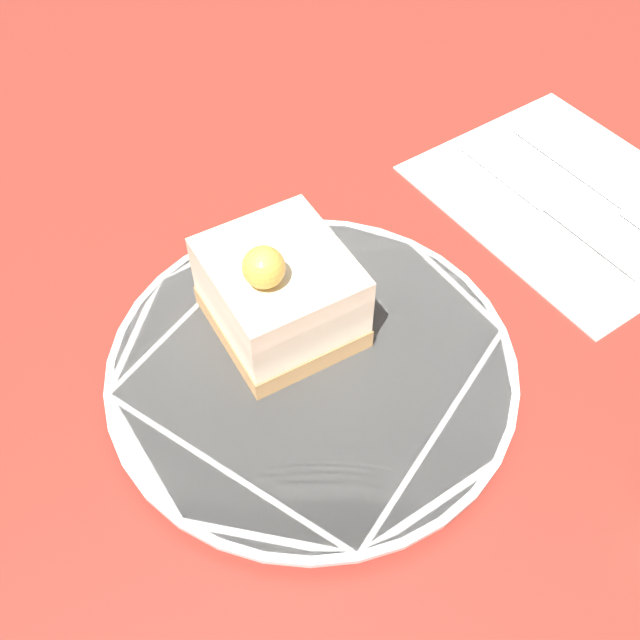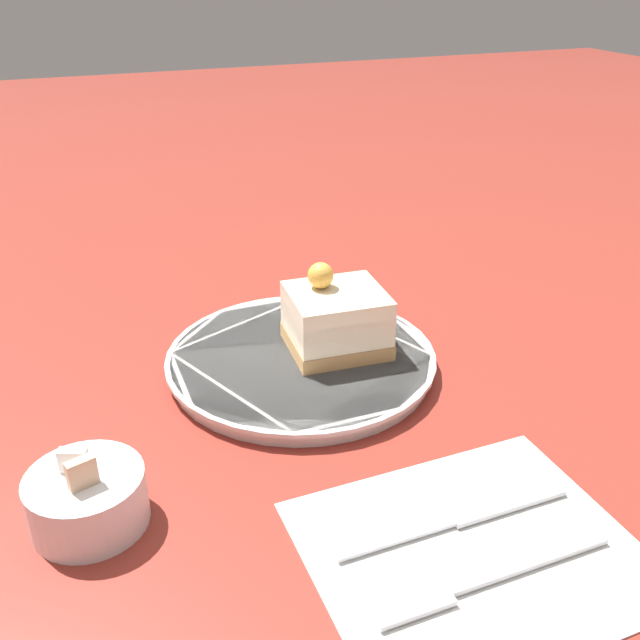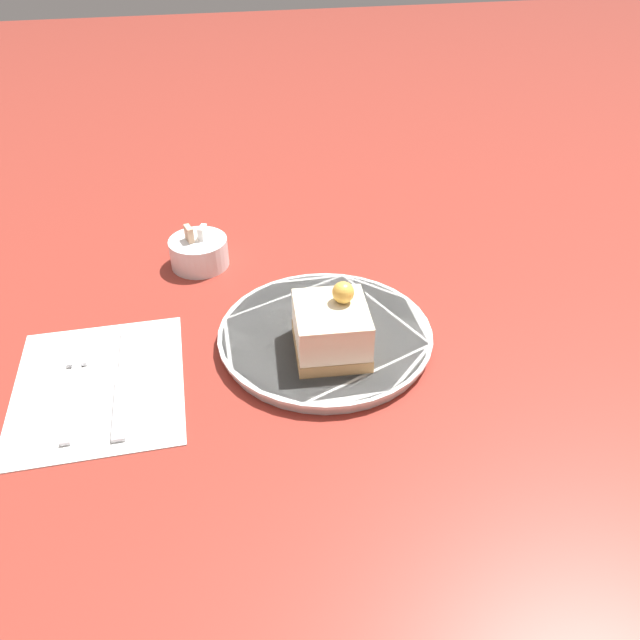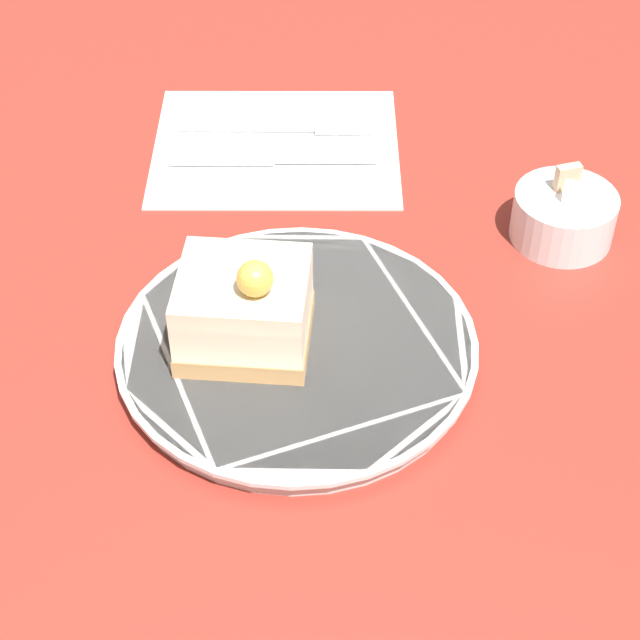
{
  "view_description": "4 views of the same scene",
  "coord_description": "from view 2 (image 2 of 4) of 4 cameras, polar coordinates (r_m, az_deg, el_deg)",
  "views": [
    {
      "loc": [
        0.18,
        0.2,
        0.39
      ],
      "look_at": [
        0.03,
        -0.02,
        0.05
      ],
      "focal_mm": 40.0,
      "sensor_mm": 36.0,
      "label": 1
    },
    {
      "loc": [
        -0.53,
        0.18,
        0.37
      ],
      "look_at": [
        0.02,
        -0.03,
        0.06
      ],
      "focal_mm": 40.0,
      "sensor_mm": 36.0,
      "label": 2
    },
    {
      "loc": [
        -0.08,
        -0.6,
        0.48
      ],
      "look_at": [
        0.03,
        -0.03,
        0.04
      ],
      "focal_mm": 35.0,
      "sensor_mm": 36.0,
      "label": 3
    },
    {
      "loc": [
        0.58,
        0.01,
        0.56
      ],
      "look_at": [
        0.04,
        0.0,
        0.04
      ],
      "focal_mm": 60.0,
      "sensor_mm": 36.0,
      "label": 4
    }
  ],
  "objects": [
    {
      "name": "ground_plane",
      "position": [
        0.67,
        -1.69,
        -5.78
      ],
      "size": [
        4.0,
        4.0,
        0.0
      ],
      "primitive_type": "plane",
      "color": "maroon"
    },
    {
      "name": "sugar_bowl",
      "position": [
        0.54,
        -18.12,
        -13.42
      ],
      "size": [
        0.08,
        0.08,
        0.06
      ],
      "color": "white",
      "rests_on": "ground_plane"
    },
    {
      "name": "knife",
      "position": [
        0.54,
        12.23,
        -14.92
      ],
      "size": [
        0.02,
        0.19,
        0.0
      ],
      "rotation": [
        0.0,
        0.0,
        0.01
      ],
      "color": "silver",
      "rests_on": "napkin"
    },
    {
      "name": "plate",
      "position": [
        0.7,
        -1.53,
        -3.22
      ],
      "size": [
        0.26,
        0.26,
        0.02
      ],
      "color": "silver",
      "rests_on": "ground_plane"
    },
    {
      "name": "fork",
      "position": [
        0.5,
        12.21,
        -19.76
      ],
      "size": [
        0.02,
        0.18,
        0.0
      ],
      "rotation": [
        0.0,
        0.0,
        0.01
      ],
      "color": "silver",
      "rests_on": "napkin"
    },
    {
      "name": "napkin",
      "position": [
        0.52,
        12.11,
        -17.53
      ],
      "size": [
        0.19,
        0.22,
        0.0
      ],
      "rotation": [
        0.0,
        0.0,
        0.01
      ],
      "color": "white",
      "rests_on": "ground_plane"
    },
    {
      "name": "cake_slice",
      "position": [
        0.69,
        1.28,
        0.09
      ],
      "size": [
        0.09,
        0.1,
        0.09
      ],
      "rotation": [
        0.0,
        0.0,
        -0.07
      ],
      "color": "#9E7547",
      "rests_on": "plate"
    }
  ]
}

